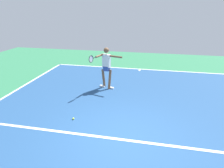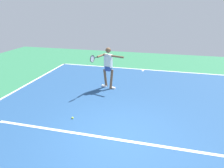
# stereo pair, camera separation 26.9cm
# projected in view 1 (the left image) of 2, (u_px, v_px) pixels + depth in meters

# --- Properties ---
(ground_plane) EXTENTS (22.78, 22.78, 0.00)m
(ground_plane) POSITION_uv_depth(u_px,v_px,m) (121.00, 138.00, 5.63)
(ground_plane) COLOR #2D754C
(court_surface) EXTENTS (10.25, 13.70, 0.00)m
(court_surface) POSITION_uv_depth(u_px,v_px,m) (121.00, 138.00, 5.63)
(court_surface) COLOR navy
(court_surface) RESTS_ON ground_plane
(court_line_baseline_near) EXTENTS (10.25, 0.10, 0.01)m
(court_line_baseline_near) POSITION_uv_depth(u_px,v_px,m) (140.00, 69.00, 11.84)
(court_line_baseline_near) COLOR white
(court_line_baseline_near) RESTS_ON ground_plane
(court_line_service) EXTENTS (7.68, 0.10, 0.01)m
(court_line_service) POSITION_uv_depth(u_px,v_px,m) (120.00, 139.00, 5.57)
(court_line_service) COLOR white
(court_line_service) RESTS_ON ground_plane
(court_line_centre_mark) EXTENTS (0.10, 0.30, 0.01)m
(court_line_centre_mark) POSITION_uv_depth(u_px,v_px,m) (140.00, 70.00, 11.66)
(court_line_centre_mark) COLOR white
(court_line_centre_mark) RESTS_ON ground_plane
(tennis_player) EXTENTS (1.19, 1.16, 1.83)m
(tennis_player) POSITION_uv_depth(u_px,v_px,m) (106.00, 65.00, 8.71)
(tennis_player) COLOR brown
(tennis_player) RESTS_ON ground_plane
(tennis_ball_near_service_line) EXTENTS (0.07, 0.07, 0.07)m
(tennis_ball_near_service_line) POSITION_uv_depth(u_px,v_px,m) (73.00, 119.00, 6.54)
(tennis_ball_near_service_line) COLOR #CCE033
(tennis_ball_near_service_line) RESTS_ON ground_plane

